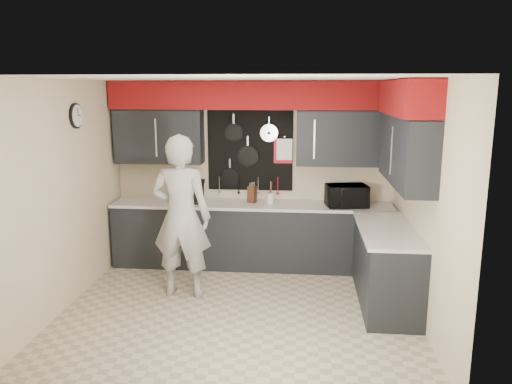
# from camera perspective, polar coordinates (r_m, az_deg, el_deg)

# --- Properties ---
(ground) EXTENTS (4.00, 4.00, 0.00)m
(ground) POSITION_cam_1_polar(r_m,az_deg,el_deg) (5.92, -1.95, -13.20)
(ground) COLOR #BCAF92
(ground) RESTS_ON ground
(back_wall_assembly) EXTENTS (4.00, 0.36, 2.60)m
(back_wall_assembly) POSITION_cam_1_polar(r_m,az_deg,el_deg) (6.97, -0.30, 7.77)
(back_wall_assembly) COLOR beige
(back_wall_assembly) RESTS_ON ground
(right_wall_assembly) EXTENTS (0.36, 3.50, 2.60)m
(right_wall_assembly) POSITION_cam_1_polar(r_m,az_deg,el_deg) (5.73, 17.08, 5.67)
(right_wall_assembly) COLOR beige
(right_wall_assembly) RESTS_ON ground
(left_wall_assembly) EXTENTS (0.05, 3.50, 2.60)m
(left_wall_assembly) POSITION_cam_1_polar(r_m,az_deg,el_deg) (6.09, -20.98, -0.05)
(left_wall_assembly) COLOR beige
(left_wall_assembly) RESTS_ON ground
(base_cabinets) EXTENTS (3.95, 2.20, 0.92)m
(base_cabinets) POSITION_cam_1_polar(r_m,az_deg,el_deg) (6.77, 3.39, -5.78)
(base_cabinets) COLOR black
(base_cabinets) RESTS_ON ground
(microwave) EXTENTS (0.60, 0.46, 0.30)m
(microwave) POSITION_cam_1_polar(r_m,az_deg,el_deg) (6.86, 10.30, -0.43)
(microwave) COLOR black
(microwave) RESTS_ON base_cabinets
(knife_block) EXTENTS (0.13, 0.13, 0.23)m
(knife_block) POSITION_cam_1_polar(r_m,az_deg,el_deg) (7.00, -0.45, -0.28)
(knife_block) COLOR #392212
(knife_block) RESTS_ON base_cabinets
(utensil_crock) EXTENTS (0.11, 0.11, 0.14)m
(utensil_crock) POSITION_cam_1_polar(r_m,az_deg,el_deg) (6.97, 1.66, -0.71)
(utensil_crock) COLOR silver
(utensil_crock) RESTS_ON base_cabinets
(coffee_maker) EXTENTS (0.22, 0.25, 0.33)m
(coffee_maker) POSITION_cam_1_polar(r_m,az_deg,el_deg) (7.04, -6.80, 0.17)
(coffee_maker) COLOR black
(coffee_maker) RESTS_ON base_cabinets
(person) EXTENTS (0.75, 0.52, 1.98)m
(person) POSITION_cam_1_polar(r_m,az_deg,el_deg) (6.04, -8.54, -2.82)
(person) COLOR #9B9C99
(person) RESTS_ON ground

